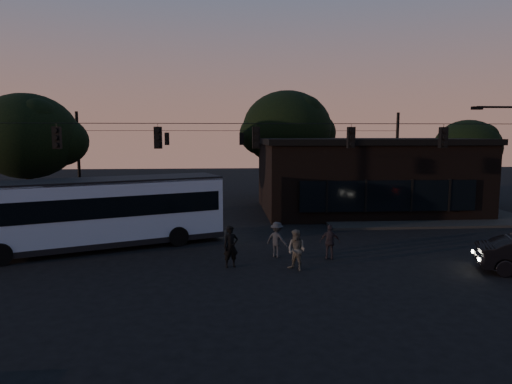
{
  "coord_description": "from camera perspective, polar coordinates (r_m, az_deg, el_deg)",
  "views": [
    {
      "loc": [
        -1.57,
        -17.27,
        5.7
      ],
      "look_at": [
        0.0,
        4.0,
        3.0
      ],
      "focal_mm": 32.0,
      "sensor_mm": 36.0,
      "label": 1
    }
  ],
  "objects": [
    {
      "name": "ground",
      "position": [
        18.25,
        0.94,
        -10.98
      ],
      "size": [
        120.0,
        120.0,
        0.0
      ],
      "primitive_type": "plane",
      "color": "black",
      "rests_on": "ground"
    },
    {
      "name": "sidewalk_far_right",
      "position": [
        34.54,
        19.0,
        -2.56
      ],
      "size": [
        14.0,
        10.0,
        0.15
      ],
      "primitive_type": "cube",
      "color": "black",
      "rests_on": "ground"
    },
    {
      "name": "sidewalk_far_left",
      "position": [
        34.11,
        -25.56,
        -2.99
      ],
      "size": [
        14.0,
        10.0,
        0.15
      ],
      "primitive_type": "cube",
      "color": "black",
      "rests_on": "ground"
    },
    {
      "name": "building",
      "position": [
        35.01,
        13.38,
        2.11
      ],
      "size": [
        15.4,
        10.41,
        5.4
      ],
      "color": "black",
      "rests_on": "ground"
    },
    {
      "name": "tree_behind",
      "position": [
        39.66,
        3.89,
        7.91
      ],
      "size": [
        7.6,
        7.6,
        9.43
      ],
      "color": "black",
      "rests_on": "ground"
    },
    {
      "name": "tree_right",
      "position": [
        40.34,
        24.9,
        5.03
      ],
      "size": [
        5.2,
        5.2,
        6.86
      ],
      "color": "black",
      "rests_on": "ground"
    },
    {
      "name": "tree_left",
      "position": [
        32.72,
        -26.72,
        6.22
      ],
      "size": [
        6.4,
        6.4,
        8.3
      ],
      "color": "black",
      "rests_on": "ground"
    },
    {
      "name": "signal_rig_near",
      "position": [
        21.36,
        0.0,
        3.86
      ],
      "size": [
        26.24,
        0.3,
        7.5
      ],
      "color": "black",
      "rests_on": "ground"
    },
    {
      "name": "signal_rig_far",
      "position": [
        37.33,
        -1.81,
        4.91
      ],
      "size": [
        26.24,
        0.3,
        7.5
      ],
      "color": "black",
      "rests_on": "ground"
    },
    {
      "name": "bus",
      "position": [
        24.13,
        -19.14,
        -2.1
      ],
      "size": [
        12.57,
        7.34,
        3.5
      ],
      "rotation": [
        0.0,
        0.0,
        0.39
      ],
      "color": "#A2AFCE",
      "rests_on": "ground"
    },
    {
      "name": "pedestrian_a",
      "position": [
        19.77,
        -3.17,
        -6.82
      ],
      "size": [
        0.76,
        0.6,
        1.82
      ],
      "primitive_type": "imported",
      "rotation": [
        0.0,
        0.0,
        0.28
      ],
      "color": "black",
      "rests_on": "ground"
    },
    {
      "name": "pedestrian_b",
      "position": [
        19.4,
        5.07,
        -7.24
      ],
      "size": [
        1.06,
        1.05,
        1.73
      ],
      "primitive_type": "imported",
      "rotation": [
        0.0,
        0.0,
        -0.75
      ],
      "color": "#464540",
      "rests_on": "ground"
    },
    {
      "name": "pedestrian_c",
      "position": [
        21.27,
        9.23,
        -6.18
      ],
      "size": [
        1.0,
        0.54,
        1.61
      ],
      "primitive_type": "imported",
      "rotation": [
        0.0,
        0.0,
        2.98
      ],
      "color": "black",
      "rests_on": "ground"
    },
    {
      "name": "pedestrian_d",
      "position": [
        21.39,
        2.63,
        -5.96
      ],
      "size": [
        1.23,
        1.14,
        1.66
      ],
      "primitive_type": "imported",
      "rotation": [
        0.0,
        0.0,
        2.5
      ],
      "color": "black",
      "rests_on": "ground"
    }
  ]
}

